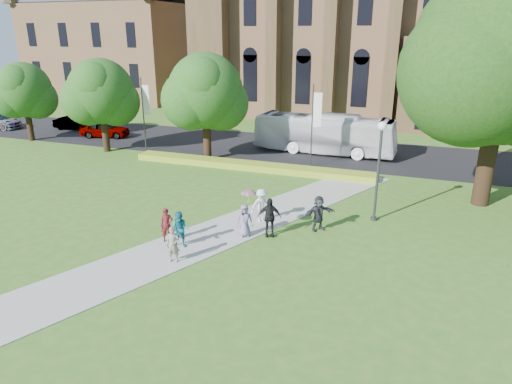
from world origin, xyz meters
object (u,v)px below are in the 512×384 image
at_px(tour_coach, 324,134).
at_px(streetlamp, 379,160).
at_px(large_tree, 506,53).
at_px(car_0, 105,129).
at_px(car_1, 74,123).
at_px(pedestrian_0, 167,225).

bearing_deg(tour_coach, streetlamp, -154.30).
distance_m(large_tree, car_0, 33.23).
distance_m(streetlamp, car_0, 28.69).
relative_size(car_1, pedestrian_0, 2.57).
relative_size(car_0, car_1, 1.08).
bearing_deg(car_0, large_tree, -116.51).
xyz_separation_m(tour_coach, car_1, (-25.61, 0.74, -0.89)).
distance_m(streetlamp, tour_coach, 14.14).
xyz_separation_m(streetlamp, car_0, (-26.00, 11.87, -2.51)).
relative_size(streetlamp, pedestrian_0, 3.21).
relative_size(tour_coach, car_0, 2.52).
xyz_separation_m(large_tree, pedestrian_0, (-14.40, -10.52, -7.51)).
height_order(streetlamp, large_tree, large_tree).
bearing_deg(large_tree, streetlamp, -140.71).
bearing_deg(large_tree, car_1, 165.88).
bearing_deg(pedestrian_0, large_tree, 4.63).
distance_m(streetlamp, large_tree, 8.73).
xyz_separation_m(large_tree, tour_coach, (-10.93, 8.45, -6.76)).
xyz_separation_m(streetlamp, large_tree, (5.50, 4.50, 5.07)).
height_order(tour_coach, car_1, tour_coach).
bearing_deg(streetlamp, car_1, 156.20).
bearing_deg(car_1, streetlamp, -117.07).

